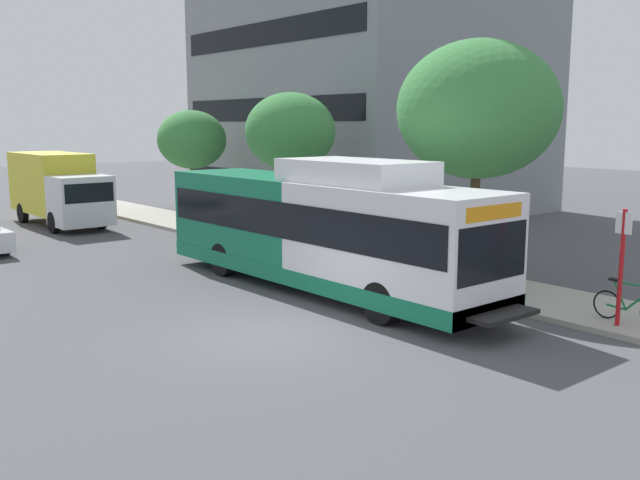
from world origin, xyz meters
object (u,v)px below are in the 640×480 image
street_tree_near_stop (478,110)px  bus_stop_sign_pole (622,259)px  street_tree_far_block (192,140)px  bicycle_parked (630,305)px  street_tree_mid_block (290,132)px  box_truck_background (58,187)px  transit_bus (321,229)px

street_tree_near_stop → bus_stop_sign_pole: bearing=-108.1°
street_tree_far_block → bicycle_parked: bearing=-94.1°
bus_stop_sign_pole → street_tree_far_block: bearing=85.0°
street_tree_mid_block → box_truck_background: bearing=118.8°
bicycle_parked → street_tree_mid_block: street_tree_mid_block is taller
bus_stop_sign_pole → bicycle_parked: 1.15m
transit_bus → box_truck_background: size_ratio=1.75×
bus_stop_sign_pole → street_tree_mid_block: bearing=82.2°
bicycle_parked → box_truck_background: size_ratio=0.25×
bicycle_parked → street_tree_far_block: size_ratio=0.35×
bus_stop_sign_pole → street_tree_mid_block: (1.98, 14.47, 2.61)m
street_tree_far_block → box_truck_background: (-5.49, 2.53, -2.07)m
bicycle_parked → street_tree_mid_block: bearing=83.6°
bicycle_parked → box_truck_background: bearing=99.0°
transit_bus → street_tree_far_block: street_tree_far_block is taller
street_tree_near_stop → transit_bus: bearing=155.7°
transit_bus → bicycle_parked: transit_bus is taller
box_truck_background → street_tree_far_block: bearing=-24.7°
transit_bus → street_tree_near_stop: (4.24, -1.92, 3.25)m
street_tree_mid_block → street_tree_near_stop: bearing=-91.4°
street_tree_far_block → box_truck_background: street_tree_far_block is taller
street_tree_mid_block → box_truck_background: (-5.54, 10.07, -2.52)m
bus_stop_sign_pole → box_truck_background: (-3.56, 24.54, 0.09)m
transit_bus → box_truck_background: (-1.07, 17.25, 0.04)m
street_tree_near_stop → box_truck_background: (-5.32, 19.16, -3.21)m
street_tree_near_stop → street_tree_mid_block: (0.22, 9.09, -0.70)m
street_tree_near_stop → street_tree_mid_block: 9.12m
street_tree_far_block → bus_stop_sign_pole: bearing=-95.0°
bus_stop_sign_pole → bicycle_parked: (0.36, -0.10, -1.09)m
street_tree_near_stop → street_tree_far_block: bearing=89.4°
street_tree_near_stop → box_truck_background: size_ratio=0.97×
street_tree_far_block → box_truck_background: size_ratio=0.72×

